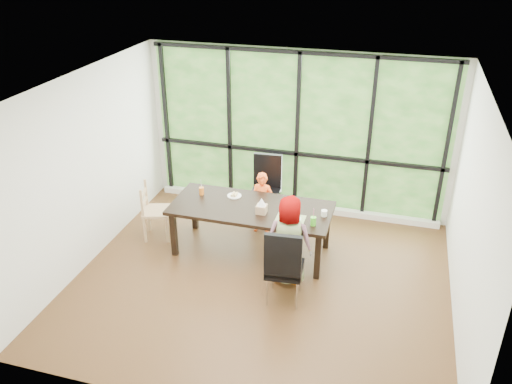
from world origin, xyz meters
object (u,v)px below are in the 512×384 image
at_px(white_mug, 324,213).
at_px(dining_table, 251,229).
at_px(child_older, 289,241).
at_px(chair_interior_leather, 285,264).
at_px(child_toddler, 262,203).
at_px(chair_end_beech, 157,211).
at_px(plate_near, 293,219).
at_px(tissue_box, 261,209).
at_px(orange_cup, 202,191).
at_px(chair_window_leather, 265,189).
at_px(green_cup, 313,221).
at_px(plate_far, 234,196).

bearing_deg(white_mug, dining_table, -178.87).
relative_size(dining_table, child_older, 1.82).
bearing_deg(chair_interior_leather, child_toddler, -69.94).
bearing_deg(dining_table, white_mug, 1.13).
bearing_deg(chair_end_beech, white_mug, -105.96).
xyz_separation_m(chair_interior_leather, plate_near, (-0.06, 0.77, 0.22)).
bearing_deg(tissue_box, plate_near, -7.05).
distance_m(orange_cup, white_mug, 1.88).
bearing_deg(chair_end_beech, tissue_box, -110.94).
relative_size(chair_window_leather, chair_interior_leather, 1.00).
bearing_deg(plate_near, dining_table, 163.72).
bearing_deg(green_cup, chair_interior_leather, -108.08).
xyz_separation_m(chair_window_leather, plate_far, (-0.28, -0.75, 0.22)).
relative_size(chair_interior_leather, plate_near, 4.92).
xyz_separation_m(chair_end_beech, green_cup, (2.46, -0.27, 0.36)).
bearing_deg(chair_interior_leather, white_mug, -113.12).
xyz_separation_m(green_cup, tissue_box, (-0.76, 0.14, -0.00)).
bearing_deg(chair_interior_leather, child_older, -89.22).
relative_size(orange_cup, white_mug, 1.35).
xyz_separation_m(chair_window_leather, green_cup, (1.00, -1.26, 0.27)).
relative_size(child_toddler, tissue_box, 7.06).
distance_m(child_toddler, child_older, 1.36).
relative_size(dining_table, tissue_box, 16.33).
xyz_separation_m(dining_table, plate_near, (0.66, -0.19, 0.38)).
distance_m(child_older, green_cup, 0.43).
bearing_deg(dining_table, child_toddler, 90.00).
xyz_separation_m(child_toddler, plate_near, (0.66, -0.79, 0.26)).
bearing_deg(green_cup, plate_near, 164.98).
bearing_deg(child_older, tissue_box, -41.38).
bearing_deg(child_toddler, dining_table, -90.30).
height_order(chair_window_leather, plate_far, chair_window_leather).
bearing_deg(dining_table, green_cup, -15.90).
distance_m(child_toddler, plate_near, 1.06).
relative_size(plate_far, tissue_box, 1.50).
bearing_deg(plate_far, green_cup, -21.95).
distance_m(plate_far, orange_cup, 0.50).
bearing_deg(orange_cup, green_cup, -13.92).
height_order(dining_table, chair_window_leather, chair_window_leather).
distance_m(chair_window_leather, chair_interior_leather, 2.10).
xyz_separation_m(orange_cup, green_cup, (1.77, -0.44, 0.00)).
height_order(child_toddler, orange_cup, child_toddler).
bearing_deg(child_older, plate_near, -86.57).
distance_m(chair_interior_leather, child_older, 0.41).
height_order(chair_window_leather, green_cup, chair_window_leather).
bearing_deg(green_cup, child_older, -132.12).
relative_size(dining_table, chair_interior_leather, 2.14).
xyz_separation_m(orange_cup, white_mug, (1.87, -0.15, -0.01)).
height_order(chair_interior_leather, orange_cup, chair_interior_leather).
relative_size(chair_interior_leather, chair_end_beech, 1.20).
xyz_separation_m(child_toddler, orange_cup, (-0.82, -0.43, 0.31)).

